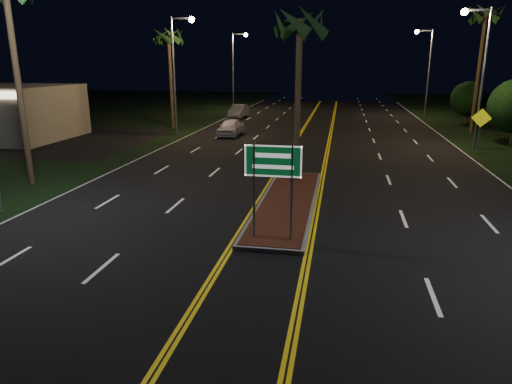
% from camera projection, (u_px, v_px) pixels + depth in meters
% --- Properties ---
extents(ground, '(120.00, 120.00, 0.00)m').
position_uv_depth(ground, '(257.00, 281.00, 12.22)').
color(ground, black).
rests_on(ground, ground).
extents(median_island, '(2.25, 10.25, 0.17)m').
position_uv_depth(median_island, '(287.00, 202.00, 18.81)').
color(median_island, gray).
rests_on(median_island, ground).
extents(highway_sign, '(1.80, 0.08, 3.20)m').
position_uv_depth(highway_sign, '(273.00, 170.00, 14.20)').
color(highway_sign, gray).
rests_on(highway_sign, ground).
extents(streetlight_left_mid, '(1.91, 0.44, 9.00)m').
position_uv_depth(streetlight_left_mid, '(178.00, 62.00, 35.23)').
color(streetlight_left_mid, gray).
rests_on(streetlight_left_mid, ground).
extents(streetlight_left_far, '(1.91, 0.44, 9.00)m').
position_uv_depth(streetlight_left_far, '(236.00, 62.00, 54.14)').
color(streetlight_left_far, gray).
rests_on(streetlight_left_far, ground).
extents(streetlight_right_mid, '(1.91, 0.44, 9.00)m').
position_uv_depth(streetlight_right_mid, '(478.00, 62.00, 29.61)').
color(streetlight_right_mid, gray).
rests_on(streetlight_right_mid, ground).
extents(streetlight_right_far, '(1.91, 0.44, 9.00)m').
position_uv_depth(streetlight_right_far, '(426.00, 62.00, 48.52)').
color(streetlight_right_far, gray).
rests_on(streetlight_right_far, ground).
extents(palm_median, '(2.40, 2.40, 8.30)m').
position_uv_depth(palm_median, '(300.00, 24.00, 20.15)').
color(palm_median, '#382819').
rests_on(palm_median, ground).
extents(palm_left_far, '(2.40, 2.40, 8.80)m').
position_uv_depth(palm_left_far, '(169.00, 37.00, 38.82)').
color(palm_left_far, '#382819').
rests_on(palm_left_far, ground).
extents(palm_right_far, '(2.40, 2.40, 10.30)m').
position_uv_depth(palm_right_far, '(486.00, 16.00, 35.83)').
color(palm_right_far, '#382819').
rests_on(palm_right_far, ground).
extents(shrub_far, '(3.24, 3.24, 3.96)m').
position_uv_depth(shrub_far, '(468.00, 99.00, 43.20)').
color(shrub_far, '#382819').
rests_on(shrub_far, ground).
extents(car_near, '(2.08, 4.72, 1.56)m').
position_uv_depth(car_near, '(231.00, 126.00, 36.37)').
color(car_near, silver).
rests_on(car_near, ground).
extents(car_far, '(2.19, 4.78, 1.57)m').
position_uv_depth(car_far, '(239.00, 110.00, 48.35)').
color(car_far, '#B2B3BC').
rests_on(car_far, ground).
extents(warning_sign, '(1.14, 0.39, 2.84)m').
position_uv_depth(warning_sign, '(481.00, 124.00, 29.10)').
color(warning_sign, gray).
rests_on(warning_sign, ground).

